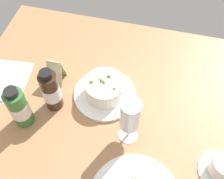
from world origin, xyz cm
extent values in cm
cube|color=#A8754C|center=(0.00, 0.00, -1.50)|extent=(110.00, 84.00, 3.00)
cylinder|color=white|center=(7.13, -4.62, 0.60)|extent=(21.20, 21.20, 1.20)
cylinder|color=white|center=(7.13, -4.62, 4.41)|extent=(13.04, 13.04, 6.43)
cylinder|color=beige|center=(7.13, -4.62, 6.83)|extent=(11.21, 11.21, 1.60)
sphere|color=olive|center=(3.36, -2.98, 7.73)|extent=(0.93, 0.93, 0.93)
sphere|color=olive|center=(7.17, -4.56, 7.73)|extent=(1.00, 1.00, 1.00)
sphere|color=olive|center=(8.58, -5.63, 7.73)|extent=(0.81, 0.81, 0.81)
sphere|color=olive|center=(8.12, -5.05, 7.73)|extent=(1.26, 1.26, 1.26)
sphere|color=olive|center=(7.51, -5.00, 7.73)|extent=(1.04, 1.04, 1.04)
sphere|color=olive|center=(11.22, -3.84, 7.73)|extent=(1.32, 1.32, 1.32)
sphere|color=olive|center=(6.24, -7.35, 7.73)|extent=(1.37, 1.37, 1.37)
cube|color=white|center=(42.19, -2.05, 0.15)|extent=(15.02, 19.93, 0.30)
cube|color=silver|center=(40.99, -3.05, 0.55)|extent=(2.48, 14.05, 0.50)
cube|color=silver|center=(40.99, 4.75, 0.55)|extent=(2.52, 3.79, 0.40)
cube|color=silver|center=(43.79, -3.05, 0.55)|extent=(2.19, 13.04, 0.50)
cylinder|color=white|center=(-32.12, 13.03, 0.45)|extent=(12.68, 12.68, 0.90)
cylinder|color=white|center=(-32.12, 13.03, 3.86)|extent=(7.33, 7.33, 5.93)
cylinder|color=white|center=(-3.79, 8.09, 0.20)|extent=(6.13, 6.13, 0.40)
cylinder|color=white|center=(-3.79, 8.09, 3.75)|extent=(0.80, 0.80, 6.70)
cylinder|color=white|center=(-3.79, 8.09, 12.79)|extent=(5.87, 5.87, 11.39)
cylinder|color=#E8EDCD|center=(-3.79, 8.09, 11.08)|extent=(4.81, 4.81, 6.83)
cylinder|color=#337233|center=(29.92, 10.77, 7.53)|extent=(6.05, 6.05, 15.07)
cylinder|color=white|center=(29.92, 10.77, 7.23)|extent=(6.17, 6.17, 5.73)
cylinder|color=black|center=(29.92, 10.77, 15.99)|extent=(3.93, 3.93, 1.85)
cylinder|color=#382314|center=(22.54, 2.82, 7.75)|extent=(5.72, 5.72, 15.50)
cylinder|color=white|center=(22.54, 2.82, 7.44)|extent=(5.83, 5.83, 5.89)
cylinder|color=black|center=(22.54, 2.82, 16.55)|extent=(3.72, 3.72, 2.09)
cube|color=#BAB689|center=(25.25, -5.90, 4.95)|extent=(5.14, 3.17, 10.01)
cube|color=#BAB689|center=(25.25, -8.69, 4.95)|extent=(5.14, 3.17, 10.01)
camera|label=1|loc=(-7.85, 45.92, 80.90)|focal=44.76mm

